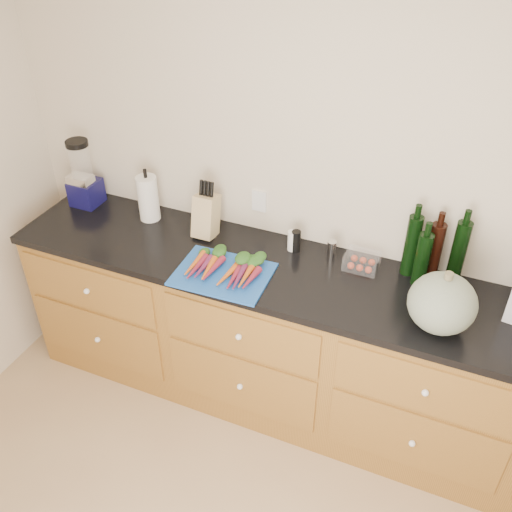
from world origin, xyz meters
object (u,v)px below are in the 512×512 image
at_px(blender_appliance, 83,177).
at_px(carrots, 226,265).
at_px(cutting_board, 223,274).
at_px(tomato_box, 362,261).
at_px(paper_towel, 148,198).
at_px(squash, 442,303).
at_px(knife_block, 206,216).

bearing_deg(blender_appliance, carrots, -14.77).
bearing_deg(blender_appliance, cutting_board, -16.95).
bearing_deg(carrots, tomato_box, 25.04).
distance_m(blender_appliance, paper_towel, 0.43).
distance_m(carrots, blender_appliance, 1.09).
distance_m(cutting_board, blender_appliance, 1.10).
height_order(squash, paper_towel, squash).
distance_m(paper_towel, knife_block, 0.37).
bearing_deg(squash, blender_appliance, 172.27).
bearing_deg(paper_towel, tomato_box, 0.47).
height_order(carrots, squash, squash).
xyz_separation_m(carrots, squash, (1.03, -0.01, 0.10)).
xyz_separation_m(cutting_board, knife_block, (-0.24, 0.30, 0.11)).
distance_m(cutting_board, squash, 1.04).
distance_m(carrots, squash, 1.04).
height_order(cutting_board, knife_block, knife_block).
relative_size(carrots, squash, 1.28).
relative_size(blender_appliance, paper_towel, 1.53).
bearing_deg(tomato_box, carrots, -154.96).
relative_size(cutting_board, blender_appliance, 1.16).
bearing_deg(cutting_board, squash, 2.01).
xyz_separation_m(blender_appliance, tomato_box, (1.66, 0.01, -0.14)).
bearing_deg(knife_block, cutting_board, -51.22).
bearing_deg(carrots, cutting_board, -90.00).
relative_size(cutting_board, paper_towel, 1.78).
bearing_deg(carrots, blender_appliance, 165.23).
height_order(knife_block, tomato_box, knife_block).
height_order(cutting_board, carrots, carrots).
relative_size(cutting_board, tomato_box, 2.75).
relative_size(cutting_board, carrots, 1.22).
xyz_separation_m(cutting_board, tomato_box, (0.61, 0.33, 0.03)).
height_order(cutting_board, blender_appliance, blender_appliance).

